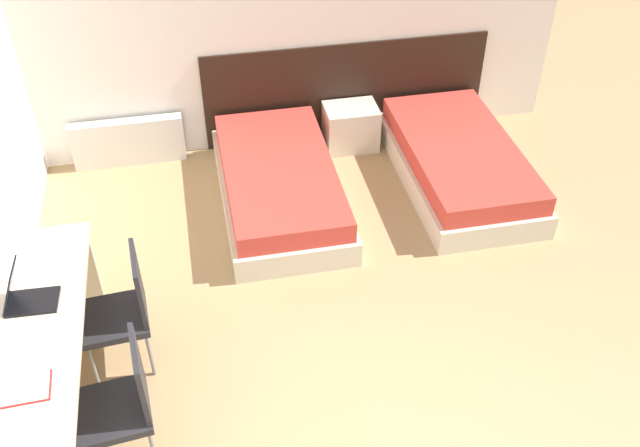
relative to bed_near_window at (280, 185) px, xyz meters
name	(u,v)px	position (x,y,z in m)	size (l,w,h in m)	color
wall_back	(273,8)	(0.15, 1.02, 1.15)	(5.40, 0.05, 2.70)	white
headboard_panel	(346,91)	(0.82, 0.98, 0.29)	(2.73, 0.03, 0.97)	black
bed_near_window	(280,185)	(0.00, 0.00, 0.00)	(1.00, 1.90, 0.40)	beige
bed_near_door	(459,163)	(1.63, 0.00, 0.00)	(1.00, 1.90, 0.40)	beige
nightstand	(351,127)	(0.82, 0.77, 0.02)	(0.50, 0.37, 0.43)	beige
radiator	(128,142)	(-1.28, 0.90, 0.03)	(1.03, 0.12, 0.45)	silver
desk	(35,355)	(-1.75, -1.91, 0.38)	(0.60, 2.01, 0.74)	beige
chair_near_laptop	(123,308)	(-1.26, -1.53, 0.30)	(0.45, 0.45, 0.90)	#232328
chair_near_notebook	(122,400)	(-1.26, -2.27, 0.30)	(0.46, 0.46, 0.90)	#232328
laptop	(25,296)	(-1.78, -1.63, 0.61)	(0.32, 0.23, 0.30)	black
open_notebook	(21,389)	(-1.74, -2.29, 0.55)	(0.31, 0.22, 0.02)	#B21E1E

